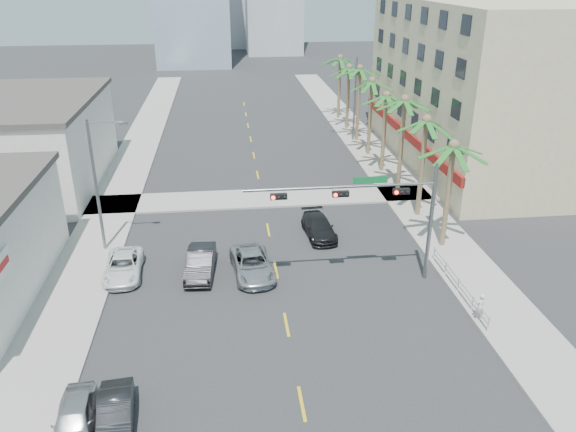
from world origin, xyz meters
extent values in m
plane|color=#262628|center=(0.00, 0.00, 0.00)|extent=(260.00, 260.00, 0.00)
cube|color=gray|center=(12.00, 20.00, 0.07)|extent=(4.00, 120.00, 0.15)
cube|color=gray|center=(-12.00, 20.00, 0.07)|extent=(4.00, 120.00, 0.15)
cube|color=gray|center=(0.00, 22.00, 0.07)|extent=(80.00, 4.00, 0.15)
cube|color=tan|center=(22.00, 30.00, 7.50)|extent=(15.00, 28.00, 15.00)
cube|color=maroon|center=(14.40, 30.00, 3.00)|extent=(0.30, 28.00, 0.80)
cube|color=beige|center=(-19.50, 28.00, 3.60)|extent=(11.00, 18.00, 7.20)
cylinder|color=slate|center=(9.00, 8.00, 3.60)|extent=(0.24, 0.24, 7.20)
cylinder|color=slate|center=(3.50, 8.00, 6.20)|extent=(11.00, 0.16, 0.16)
cube|color=#0C662D|center=(5.20, 8.00, 6.55)|extent=(2.00, 0.05, 0.40)
cube|color=black|center=(7.00, 7.85, 5.85)|extent=(0.95, 0.28, 0.32)
sphere|color=#FF0C05|center=(6.68, 7.69, 5.85)|extent=(0.22, 0.22, 0.22)
cube|color=black|center=(3.50, 7.85, 5.85)|extent=(0.95, 0.28, 0.32)
sphere|color=#FF0C05|center=(3.18, 7.69, 5.85)|extent=(0.22, 0.22, 0.22)
cube|color=black|center=(0.00, 7.85, 5.85)|extent=(0.95, 0.28, 0.32)
sphere|color=#FF0C05|center=(-0.32, 7.69, 5.85)|extent=(0.22, 0.22, 0.22)
cylinder|color=brown|center=(11.60, 12.00, 3.60)|extent=(0.36, 0.36, 7.20)
cylinder|color=brown|center=(11.60, 17.20, 3.78)|extent=(0.36, 0.36, 7.56)
cylinder|color=brown|center=(11.60, 22.40, 3.96)|extent=(0.36, 0.36, 7.92)
cylinder|color=brown|center=(11.60, 27.60, 3.60)|extent=(0.36, 0.36, 7.20)
cylinder|color=brown|center=(11.60, 32.80, 3.78)|extent=(0.36, 0.36, 7.56)
cylinder|color=brown|center=(11.60, 38.00, 3.96)|extent=(0.36, 0.36, 7.92)
cylinder|color=brown|center=(11.60, 43.20, 3.60)|extent=(0.36, 0.36, 7.20)
cylinder|color=brown|center=(11.60, 48.40, 3.78)|extent=(0.36, 0.36, 7.56)
cylinder|color=slate|center=(-11.20, 14.00, 4.50)|extent=(0.20, 0.20, 9.00)
cylinder|color=slate|center=(-10.10, 14.00, 8.80)|extent=(2.20, 0.12, 0.12)
cube|color=slate|center=(-9.00, 14.00, 8.70)|extent=(0.50, 0.25, 0.18)
cylinder|color=slate|center=(11.20, 38.00, 4.50)|extent=(0.20, 0.20, 9.00)
cylinder|color=slate|center=(10.10, 38.00, 8.80)|extent=(2.20, 0.12, 0.12)
cube|color=slate|center=(9.00, 38.00, 8.70)|extent=(0.50, 0.25, 0.18)
cylinder|color=silver|center=(10.30, 6.00, 0.55)|extent=(0.08, 8.00, 0.08)
cylinder|color=silver|center=(10.30, 6.00, 0.90)|extent=(0.08, 8.00, 0.08)
cylinder|color=silver|center=(10.30, 2.00, 0.50)|extent=(0.08, 0.08, 1.00)
cylinder|color=silver|center=(10.30, 4.00, 0.50)|extent=(0.08, 0.08, 1.00)
cylinder|color=silver|center=(10.30, 6.00, 0.50)|extent=(0.08, 0.08, 1.00)
cylinder|color=silver|center=(10.30, 8.00, 0.50)|extent=(0.08, 0.08, 1.00)
cylinder|color=silver|center=(10.30, 10.00, 0.50)|extent=(0.08, 0.08, 1.00)
imported|color=#B9B9BE|center=(-9.40, -2.55, 0.68)|extent=(1.87, 4.09, 1.36)
imported|color=black|center=(-7.80, -2.44, 0.65)|extent=(1.77, 4.05, 1.29)
imported|color=white|center=(-9.40, 10.35, 0.65)|extent=(2.35, 4.78, 1.30)
imported|color=black|center=(-4.69, 10.10, 0.76)|extent=(1.94, 4.73, 1.53)
imported|color=#B5B6BA|center=(-1.50, 9.63, 0.70)|extent=(2.88, 5.29, 1.41)
imported|color=black|center=(3.50, 14.62, 0.67)|extent=(2.24, 4.76, 1.34)
imported|color=silver|center=(10.30, 3.15, 0.92)|extent=(0.65, 0.53, 1.55)
camera|label=1|loc=(-2.77, -20.92, 17.39)|focal=35.00mm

